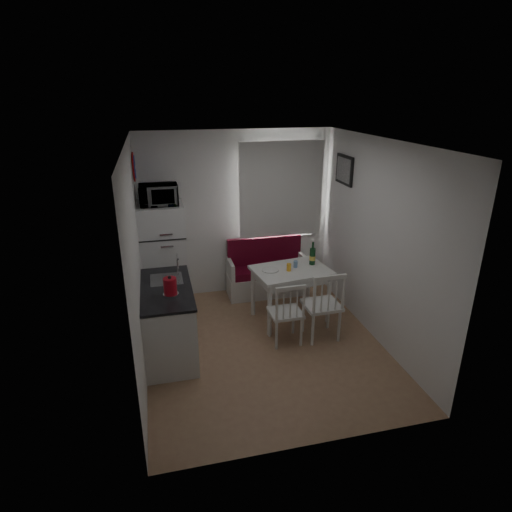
# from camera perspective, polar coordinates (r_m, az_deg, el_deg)

# --- Properties ---
(floor) EXTENTS (3.00, 3.50, 0.02)m
(floor) POSITION_cam_1_polar(r_m,az_deg,el_deg) (5.74, 1.10, -11.77)
(floor) COLOR #9C7253
(floor) RESTS_ON ground
(ceiling) EXTENTS (3.00, 3.50, 0.02)m
(ceiling) POSITION_cam_1_polar(r_m,az_deg,el_deg) (4.85, 1.32, 15.00)
(ceiling) COLOR white
(ceiling) RESTS_ON wall_back
(wall_back) EXTENTS (3.00, 0.02, 2.60)m
(wall_back) POSITION_cam_1_polar(r_m,az_deg,el_deg) (6.77, -2.59, 5.55)
(wall_back) COLOR white
(wall_back) RESTS_ON floor
(wall_front) EXTENTS (3.00, 0.02, 2.60)m
(wall_front) POSITION_cam_1_polar(r_m,az_deg,el_deg) (3.65, 8.31, -9.03)
(wall_front) COLOR white
(wall_front) RESTS_ON floor
(wall_left) EXTENTS (0.02, 3.50, 2.60)m
(wall_left) POSITION_cam_1_polar(r_m,az_deg,el_deg) (5.01, -15.65, -0.99)
(wall_left) COLOR white
(wall_left) RESTS_ON floor
(wall_right) EXTENTS (0.02, 3.50, 2.60)m
(wall_right) POSITION_cam_1_polar(r_m,az_deg,el_deg) (5.70, 15.95, 1.70)
(wall_right) COLOR white
(wall_right) RESTS_ON floor
(window) EXTENTS (1.22, 0.06, 1.47)m
(window) POSITION_cam_1_polar(r_m,az_deg,el_deg) (6.83, 3.24, 8.48)
(window) COLOR silver
(window) RESTS_ON wall_back
(curtain) EXTENTS (1.35, 0.02, 1.50)m
(curtain) POSITION_cam_1_polar(r_m,az_deg,el_deg) (6.75, 3.43, 8.77)
(curtain) COLOR white
(curtain) RESTS_ON wall_back
(kitchen_counter) EXTENTS (0.62, 1.32, 1.16)m
(kitchen_counter) POSITION_cam_1_polar(r_m,az_deg,el_deg) (5.50, -11.60, -8.30)
(kitchen_counter) COLOR silver
(kitchen_counter) RESTS_ON floor
(wall_sign) EXTENTS (0.03, 0.40, 0.40)m
(wall_sign) POSITION_cam_1_polar(r_m,az_deg,el_deg) (6.19, -15.91, 11.35)
(wall_sign) COLOR #1B37A3
(wall_sign) RESTS_ON wall_left
(picture_frame) EXTENTS (0.04, 0.52, 0.42)m
(picture_frame) POSITION_cam_1_polar(r_m,az_deg,el_deg) (6.45, 11.68, 11.19)
(picture_frame) COLOR black
(picture_frame) RESTS_ON wall_right
(bench) EXTENTS (1.28, 0.49, 0.91)m
(bench) POSITION_cam_1_polar(r_m,az_deg,el_deg) (6.98, 1.41, -2.64)
(bench) COLOR silver
(bench) RESTS_ON floor
(dining_table) EXTENTS (1.14, 0.87, 0.78)m
(dining_table) POSITION_cam_1_polar(r_m,az_deg,el_deg) (6.06, 4.68, -2.52)
(dining_table) COLOR silver
(dining_table) RESTS_ON floor
(chair_left) EXTENTS (0.42, 0.40, 0.47)m
(chair_left) POSITION_cam_1_polar(r_m,az_deg,el_deg) (5.49, 4.28, -6.87)
(chair_left) COLOR silver
(chair_left) RESTS_ON floor
(chair_right) EXTENTS (0.47, 0.45, 0.53)m
(chair_right) POSITION_cam_1_polar(r_m,az_deg,el_deg) (5.61, 9.22, -5.73)
(chair_right) COLOR silver
(chair_right) RESTS_ON floor
(fridge) EXTENTS (0.65, 0.65, 1.62)m
(fridge) POSITION_cam_1_polar(r_m,az_deg,el_deg) (6.48, -12.20, -0.20)
(fridge) COLOR white
(fridge) RESTS_ON floor
(microwave) EXTENTS (0.53, 0.36, 0.29)m
(microwave) POSITION_cam_1_polar(r_m,az_deg,el_deg) (6.16, -12.86, 7.96)
(microwave) COLOR white
(microwave) RESTS_ON fridge
(kettle) EXTENTS (0.18, 0.18, 0.24)m
(kettle) POSITION_cam_1_polar(r_m,az_deg,el_deg) (5.02, -11.37, -3.99)
(kettle) COLOR #AE0D1C
(kettle) RESTS_ON kitchen_counter
(wine_bottle) EXTENTS (0.09, 0.09, 0.34)m
(wine_bottle) POSITION_cam_1_polar(r_m,az_deg,el_deg) (6.17, 7.55, 0.36)
(wine_bottle) COLOR #15421F
(wine_bottle) RESTS_ON dining_table
(drinking_glass_orange) EXTENTS (0.06, 0.06, 0.11)m
(drinking_glass_orange) POSITION_cam_1_polar(r_m,az_deg,el_deg) (5.95, 4.41, -1.51)
(drinking_glass_orange) COLOR yellow
(drinking_glass_orange) RESTS_ON dining_table
(drinking_glass_blue) EXTENTS (0.06, 0.06, 0.10)m
(drinking_glass_blue) POSITION_cam_1_polar(r_m,az_deg,el_deg) (6.08, 5.29, -1.08)
(drinking_glass_blue) COLOR #7CA2D3
(drinking_glass_blue) RESTS_ON dining_table
(plate) EXTENTS (0.24, 0.24, 0.02)m
(plate) POSITION_cam_1_polar(r_m,az_deg,el_deg) (5.96, 1.90, -1.87)
(plate) COLOR white
(plate) RESTS_ON dining_table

